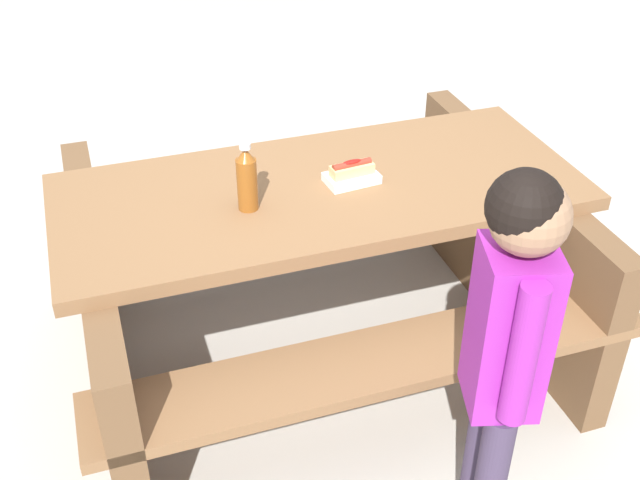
{
  "coord_description": "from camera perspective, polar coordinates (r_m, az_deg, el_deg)",
  "views": [
    {
      "loc": [
        -0.93,
        -2.11,
        2.1
      ],
      "look_at": [
        0.0,
        0.0,
        0.52
      ],
      "focal_mm": 43.86,
      "sensor_mm": 36.0,
      "label": 1
    }
  ],
  "objects": [
    {
      "name": "picnic_table",
      "position": [
        2.84,
        0.0,
        -1.34
      ],
      "size": [
        1.92,
        1.56,
        0.75
      ],
      "color": "brown",
      "rests_on": "ground"
    },
    {
      "name": "child_in_coat",
      "position": [
        2.02,
        13.57,
        -6.48
      ],
      "size": [
        0.24,
        0.3,
        1.27
      ],
      "color": "#3F334C",
      "rests_on": "ground"
    },
    {
      "name": "soda_bottle",
      "position": [
        2.5,
        -5.36,
        4.45
      ],
      "size": [
        0.07,
        0.07,
        0.24
      ],
      "color": "brown",
      "rests_on": "picnic_table"
    },
    {
      "name": "ground_plane",
      "position": [
        3.12,
        0.0,
        -7.99
      ],
      "size": [
        30.0,
        30.0,
        0.0
      ],
      "primitive_type": "plane",
      "color": "#B7B2A8",
      "rests_on": "ground"
    },
    {
      "name": "hotdog_tray",
      "position": [
        2.68,
        2.33,
        4.84
      ],
      "size": [
        0.18,
        0.11,
        0.08
      ],
      "color": "white",
      "rests_on": "picnic_table"
    }
  ]
}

